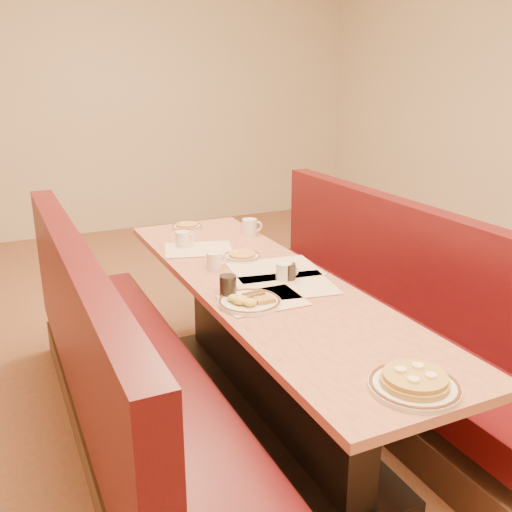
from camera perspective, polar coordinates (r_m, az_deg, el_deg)
name	(u,v)px	position (r m, az deg, el deg)	size (l,w,h in m)	color
ground	(264,413)	(3.15, 0.85, -15.41)	(8.00, 8.00, 0.00)	#9E6647
room_envelope	(267,23)	(2.63, 1.06, 22.29)	(6.04, 8.04, 2.82)	beige
diner_table	(265,350)	(2.96, 0.89, -9.37)	(0.70, 2.50, 0.75)	black
booth_left	(122,384)	(2.76, -13.21, -12.38)	(0.55, 2.50, 1.05)	#4C3326
booth_right	(381,326)	(3.32, 12.38, -6.84)	(0.55, 2.50, 1.05)	#4C3326
placemat_near_left	(263,300)	(2.57, 0.67, -4.42)	(0.36, 0.27, 0.00)	beige
placemat_near_right	(286,286)	(2.74, 2.98, -2.98)	(0.46, 0.34, 0.00)	beige
placemat_far_left	(199,249)	(3.31, -5.76, 0.70)	(0.38, 0.29, 0.00)	beige
placemat_far_right	(274,269)	(2.97, 1.86, -1.29)	(0.45, 0.33, 0.00)	beige
pancake_plate	(414,383)	(1.97, 15.56, -12.16)	(0.30, 0.30, 0.07)	white
eggs_plate	(249,301)	(2.53, -0.71, -4.54)	(0.28, 0.28, 0.06)	white
extra_plate_mid	(242,256)	(3.14, -1.42, 0.00)	(0.21, 0.21, 0.04)	white
extra_plate_far	(187,226)	(3.76, -6.93, 2.98)	(0.20, 0.20, 0.04)	white
coffee_mug_a	(285,271)	(2.82, 2.88, -1.52)	(0.11, 0.08, 0.09)	white
coffee_mug_b	(215,260)	(2.98, -4.15, -0.43)	(0.11, 0.08, 0.09)	white
coffee_mug_c	(250,227)	(3.59, -0.59, 2.97)	(0.13, 0.09, 0.10)	white
coffee_mug_d	(183,239)	(3.38, -7.30, 1.74)	(0.12, 0.08, 0.09)	white
soda_tumbler_near	(228,287)	(2.60, -2.83, -3.08)	(0.08, 0.08, 0.11)	black
soda_tumbler_mid	(289,272)	(2.81, 3.34, -1.60)	(0.06, 0.06, 0.09)	black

